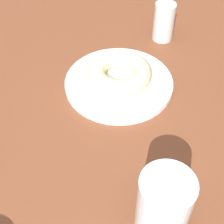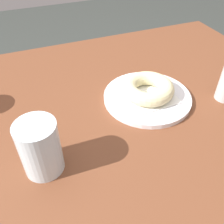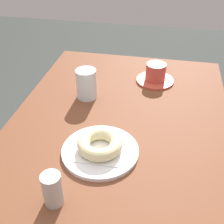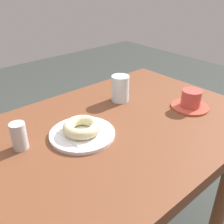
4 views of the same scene
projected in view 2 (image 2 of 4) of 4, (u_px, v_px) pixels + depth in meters
name	position (u px, v px, depth m)	size (l,w,h in m)	color
table	(105.00, 131.00, 0.69)	(1.09, 0.71, 0.70)	brown
plate_sugar_ring	(147.00, 97.00, 0.63)	(0.22, 0.22, 0.01)	white
napkin_sugar_ring	(147.00, 95.00, 0.62)	(0.12, 0.12, 0.00)	white
donut_sugar_ring	(148.00, 88.00, 0.61)	(0.13, 0.13, 0.04)	beige
water_glass	(40.00, 148.00, 0.44)	(0.07, 0.07, 0.11)	silver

